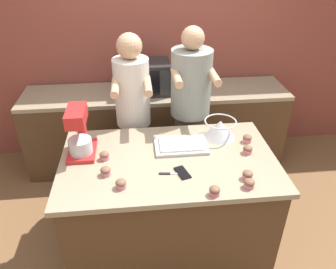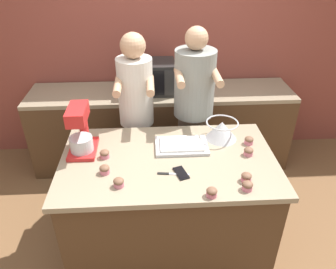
{
  "view_description": "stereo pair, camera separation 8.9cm",
  "coord_description": "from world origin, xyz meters",
  "px_view_note": "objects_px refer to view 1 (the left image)",
  "views": [
    {
      "loc": [
        -0.21,
        -1.94,
        2.3
      ],
      "look_at": [
        0.0,
        0.05,
        1.08
      ],
      "focal_mm": 35.0,
      "sensor_mm": 36.0,
      "label": 1
    },
    {
      "loc": [
        -0.12,
        -1.95,
        2.3
      ],
      "look_at": [
        0.0,
        0.05,
        1.08
      ],
      "focal_mm": 35.0,
      "sensor_mm": 36.0,
      "label": 2
    }
  ],
  "objects_px": {
    "knife": "(173,174)",
    "cupcake_6": "(248,149)",
    "baking_tray": "(181,145)",
    "person_right": "(190,115)",
    "cupcake_1": "(106,171)",
    "person_left": "(134,119)",
    "cupcake_3": "(248,175)",
    "cupcake_4": "(249,183)",
    "cupcake_2": "(247,139)",
    "cupcake_5": "(104,156)",
    "stand_mixer": "(80,134)",
    "cell_phone": "(182,173)",
    "microwave_oven": "(147,77)",
    "mixing_bowl": "(220,128)",
    "cupcake_7": "(121,184)",
    "cupcake_0": "(215,191)"
  },
  "relations": [
    {
      "from": "cupcake_4",
      "to": "cupcake_7",
      "type": "height_order",
      "value": "same"
    },
    {
      "from": "cupcake_5",
      "to": "cupcake_3",
      "type": "bearing_deg",
      "value": -18.7
    },
    {
      "from": "cupcake_7",
      "to": "cupcake_1",
      "type": "bearing_deg",
      "value": 126.2
    },
    {
      "from": "person_right",
      "to": "baking_tray",
      "type": "relative_size",
      "value": 4.2
    },
    {
      "from": "cupcake_6",
      "to": "cupcake_7",
      "type": "xyz_separation_m",
      "value": [
        -0.94,
        -0.3,
        0.0
      ]
    },
    {
      "from": "person_right",
      "to": "cupcake_0",
      "type": "xyz_separation_m",
      "value": [
        -0.02,
        -1.1,
        0.05
      ]
    },
    {
      "from": "microwave_oven",
      "to": "cupcake_7",
      "type": "relative_size",
      "value": 6.67
    },
    {
      "from": "cell_phone",
      "to": "cupcake_4",
      "type": "bearing_deg",
      "value": -24.94
    },
    {
      "from": "cupcake_1",
      "to": "cupcake_5",
      "type": "relative_size",
      "value": 1.0
    },
    {
      "from": "cupcake_1",
      "to": "cupcake_3",
      "type": "bearing_deg",
      "value": -8.49
    },
    {
      "from": "mixing_bowl",
      "to": "cupcake_5",
      "type": "xyz_separation_m",
      "value": [
        -0.91,
        -0.21,
        -0.05
      ]
    },
    {
      "from": "microwave_oven",
      "to": "person_left",
      "type": "bearing_deg",
      "value": -105.31
    },
    {
      "from": "cupcake_6",
      "to": "cupcake_2",
      "type": "bearing_deg",
      "value": 73.7
    },
    {
      "from": "knife",
      "to": "cell_phone",
      "type": "bearing_deg",
      "value": 2.69
    },
    {
      "from": "mixing_bowl",
      "to": "cupcake_5",
      "type": "distance_m",
      "value": 0.93
    },
    {
      "from": "cupcake_0",
      "to": "cupcake_3",
      "type": "height_order",
      "value": "same"
    },
    {
      "from": "knife",
      "to": "cupcake_6",
      "type": "bearing_deg",
      "value": 18.41
    },
    {
      "from": "microwave_oven",
      "to": "cupcake_4",
      "type": "distance_m",
      "value": 1.72
    },
    {
      "from": "microwave_oven",
      "to": "cupcake_5",
      "type": "relative_size",
      "value": 6.67
    },
    {
      "from": "cupcake_2",
      "to": "cupcake_5",
      "type": "height_order",
      "value": "same"
    },
    {
      "from": "cupcake_2",
      "to": "cupcake_7",
      "type": "bearing_deg",
      "value": -155.38
    },
    {
      "from": "stand_mixer",
      "to": "baking_tray",
      "type": "relative_size",
      "value": 0.93
    },
    {
      "from": "microwave_oven",
      "to": "cell_phone",
      "type": "relative_size",
      "value": 2.93
    },
    {
      "from": "cupcake_3",
      "to": "cupcake_4",
      "type": "xyz_separation_m",
      "value": [
        -0.02,
        -0.09,
        0.0
      ]
    },
    {
      "from": "cell_phone",
      "to": "cupcake_6",
      "type": "height_order",
      "value": "cupcake_6"
    },
    {
      "from": "mixing_bowl",
      "to": "cupcake_7",
      "type": "relative_size",
      "value": 3.68
    },
    {
      "from": "knife",
      "to": "cupcake_1",
      "type": "height_order",
      "value": "cupcake_1"
    },
    {
      "from": "cupcake_1",
      "to": "cupcake_3",
      "type": "xyz_separation_m",
      "value": [
        0.95,
        -0.14,
        0.0
      ]
    },
    {
      "from": "cell_phone",
      "to": "cupcake_2",
      "type": "distance_m",
      "value": 0.66
    },
    {
      "from": "stand_mixer",
      "to": "cupcake_1",
      "type": "distance_m",
      "value": 0.37
    },
    {
      "from": "cupcake_3",
      "to": "cupcake_5",
      "type": "bearing_deg",
      "value": 161.3
    },
    {
      "from": "microwave_oven",
      "to": "cupcake_7",
      "type": "bearing_deg",
      "value": -99.2
    },
    {
      "from": "cupcake_6",
      "to": "person_left",
      "type": "bearing_deg",
      "value": 141.39
    },
    {
      "from": "cell_phone",
      "to": "knife",
      "type": "xyz_separation_m",
      "value": [
        -0.07,
        -0.0,
        -0.0
      ]
    },
    {
      "from": "person_left",
      "to": "stand_mixer",
      "type": "height_order",
      "value": "person_left"
    },
    {
      "from": "baking_tray",
      "to": "cupcake_6",
      "type": "relative_size",
      "value": 5.76
    },
    {
      "from": "person_left",
      "to": "cupcake_3",
      "type": "bearing_deg",
      "value": -52.39
    },
    {
      "from": "person_left",
      "to": "person_right",
      "type": "xyz_separation_m",
      "value": [
        0.52,
        0.0,
        0.01
      ]
    },
    {
      "from": "baking_tray",
      "to": "knife",
      "type": "relative_size",
      "value": 1.82
    },
    {
      "from": "cupcake_5",
      "to": "cupcake_6",
      "type": "bearing_deg",
      "value": -1.66
    },
    {
      "from": "cupcake_7",
      "to": "person_right",
      "type": "bearing_deg",
      "value": 57.9
    },
    {
      "from": "knife",
      "to": "microwave_oven",
      "type": "bearing_deg",
      "value": 93.99
    },
    {
      "from": "person_right",
      "to": "cupcake_1",
      "type": "bearing_deg",
      "value": -130.86
    },
    {
      "from": "baking_tray",
      "to": "person_right",
      "type": "bearing_deg",
      "value": 73.57
    },
    {
      "from": "cupcake_4",
      "to": "cupcake_6",
      "type": "xyz_separation_m",
      "value": [
        0.11,
        0.38,
        0.0
      ]
    },
    {
      "from": "knife",
      "to": "cupcake_1",
      "type": "relative_size",
      "value": 3.16
    },
    {
      "from": "person_right",
      "to": "cupcake_7",
      "type": "relative_size",
      "value": 24.17
    },
    {
      "from": "cell_phone",
      "to": "cupcake_3",
      "type": "distance_m",
      "value": 0.44
    },
    {
      "from": "person_right",
      "to": "mixing_bowl",
      "type": "distance_m",
      "value": 0.47
    },
    {
      "from": "cupcake_0",
      "to": "cupcake_4",
      "type": "height_order",
      "value": "same"
    }
  ]
}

